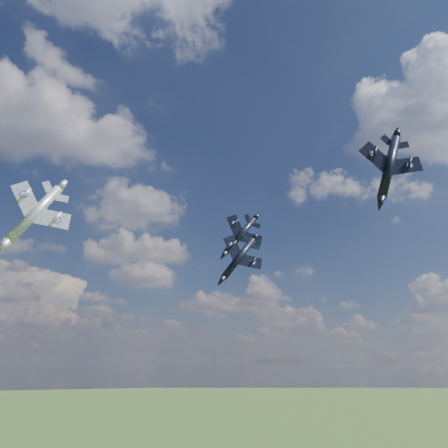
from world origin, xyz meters
name	(u,v)px	position (x,y,z in m)	size (l,w,h in m)	color
jet_lead_navy	(239,258)	(8.42, 20.21, 79.10)	(10.61, 14.79, 3.06)	black
jet_right_navy	(389,167)	(16.68, -17.25, 85.07)	(9.86, 13.75, 2.84)	black
jet_high_navy	(240,235)	(13.52, 31.57, 87.63)	(11.18, 15.59, 3.23)	black
jet_left_silver	(34,214)	(-31.29, 10.87, 81.32)	(11.74, 16.37, 3.39)	gray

